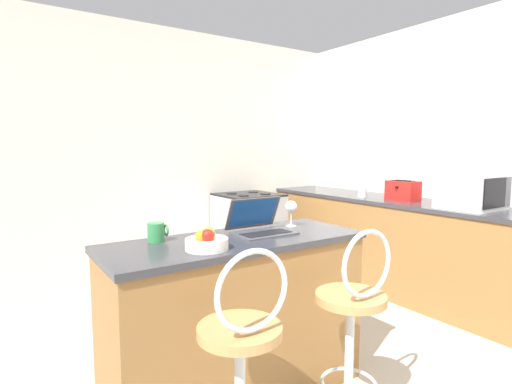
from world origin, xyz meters
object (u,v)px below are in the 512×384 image
object	(u,v)px
laptop	(259,224)
wine_glass_short	(291,208)
mug_green	(156,232)
fruit_bowl	(207,242)
microwave	(472,191)
toaster	(403,190)
stove_range	(249,235)
bar_stool_near	(242,378)
bar_stool_far	(352,337)
mug_white	(362,192)

from	to	relation	value
laptop	wine_glass_short	bearing A→B (deg)	10.96
mug_green	fruit_bowl	size ratio (longest dim) A/B	0.50
wine_glass_short	microwave	bearing A→B (deg)	-7.71
toaster	stove_range	bearing A→B (deg)	126.09
bar_stool_near	mug_green	bearing A→B (deg)	95.84
mug_green	bar_stool_near	bearing A→B (deg)	-84.16
stove_range	toaster	bearing A→B (deg)	-53.91
toaster	laptop	bearing A→B (deg)	-166.67
microwave	stove_range	size ratio (longest dim) A/B	0.51
microwave	mug_green	distance (m)	2.56
laptop	toaster	world-z (taller)	laptop
stove_range	wine_glass_short	distance (m)	1.93
bar_stool_far	wine_glass_short	size ratio (longest dim) A/B	6.30
bar_stool_near	wine_glass_short	world-z (taller)	wine_glass_short
mug_green	mug_white	world-z (taller)	same
stove_range	mug_white	bearing A→B (deg)	-47.78
mug_green	laptop	bearing A→B (deg)	-12.30
bar_stool_near	laptop	distance (m)	0.91
stove_range	bar_stool_far	bearing A→B (deg)	-111.32
microwave	wine_glass_short	xyz separation A→B (m)	(-1.70, 0.23, -0.03)
bar_stool_far	mug_white	world-z (taller)	bar_stool_far
laptop	mug_white	bearing A→B (deg)	24.71
bar_stool_near	wine_glass_short	bearing A→B (deg)	40.32
bar_stool_far	toaster	world-z (taller)	toaster
bar_stool_far	fruit_bowl	distance (m)	0.84
bar_stool_far	toaster	size ratio (longest dim) A/B	3.55
microwave	toaster	world-z (taller)	microwave
mug_green	mug_white	size ratio (longest dim) A/B	1.02
laptop	microwave	xyz separation A→B (m)	(1.97, -0.18, 0.09)
laptop	wine_glass_short	xyz separation A→B (m)	(0.28, 0.05, 0.07)
laptop	microwave	world-z (taller)	microwave
mug_green	fruit_bowl	world-z (taller)	fruit_bowl
microwave	bar_stool_far	bearing A→B (deg)	-166.98
stove_range	mug_white	world-z (taller)	mug_white
mug_white	mug_green	bearing A→B (deg)	-163.29
stove_range	mug_white	distance (m)	1.29
stove_range	mug_white	size ratio (longest dim) A/B	8.87
stove_range	mug_green	distance (m)	2.33
mug_white	fruit_bowl	distance (m)	2.49
bar_stool_near	stove_range	distance (m)	2.79
microwave	stove_range	distance (m)	2.20
toaster	mug_green	distance (m)	2.56
fruit_bowl	bar_stool_near	bearing A→B (deg)	-98.89
laptop	toaster	distance (m)	2.02
toaster	wine_glass_short	bearing A→B (deg)	-166.28
stove_range	mug_green	world-z (taller)	mug_green
toaster	fruit_bowl	xyz separation A→B (m)	(-2.39, -0.64, -0.05)
microwave	fruit_bowl	size ratio (longest dim) A/B	2.23
toaster	mug_white	size ratio (longest dim) A/B	2.81
stove_range	wine_glass_short	size ratio (longest dim) A/B	5.60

